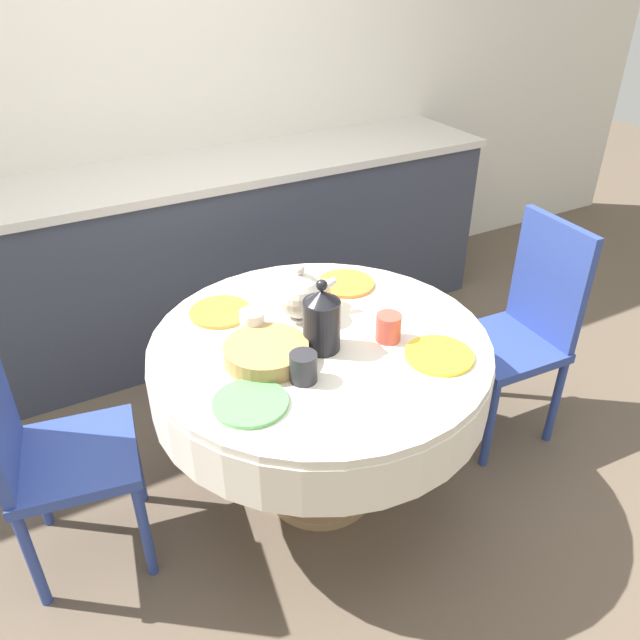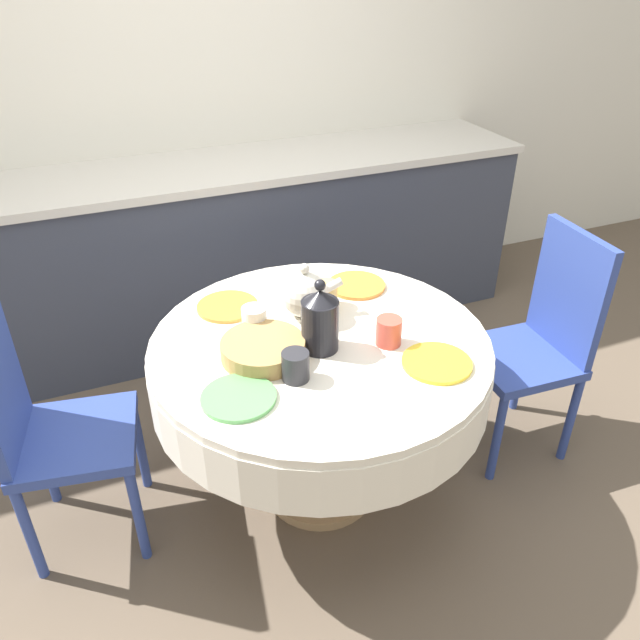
{
  "view_description": "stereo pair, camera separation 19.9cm",
  "coord_description": "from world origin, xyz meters",
  "px_view_note": "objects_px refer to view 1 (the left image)",
  "views": [
    {
      "loc": [
        -0.87,
        -1.57,
        1.92
      ],
      "look_at": [
        0.0,
        0.0,
        0.8
      ],
      "focal_mm": 35.0,
      "sensor_mm": 36.0,
      "label": 1
    },
    {
      "loc": [
        -0.69,
        -1.66,
        1.92
      ],
      "look_at": [
        0.0,
        0.0,
        0.8
      ],
      "focal_mm": 35.0,
      "sensor_mm": 36.0,
      "label": 2
    }
  ],
  "objects_px": {
    "chair_left": "(523,323)",
    "teapot": "(301,295)",
    "coffee_carafe": "(322,320)",
    "chair_right": "(42,443)"
  },
  "relations": [
    {
      "from": "chair_left",
      "to": "chair_right",
      "type": "height_order",
      "value": "same"
    },
    {
      "from": "chair_right",
      "to": "coffee_carafe",
      "type": "height_order",
      "value": "coffee_carafe"
    },
    {
      "from": "chair_left",
      "to": "teapot",
      "type": "relative_size",
      "value": 4.19
    },
    {
      "from": "teapot",
      "to": "chair_left",
      "type": "bearing_deg",
      "value": -12.74
    },
    {
      "from": "chair_left",
      "to": "chair_right",
      "type": "bearing_deg",
      "value": 86.72
    },
    {
      "from": "chair_right",
      "to": "teapot",
      "type": "xyz_separation_m",
      "value": [
        0.94,
        -0.0,
        0.29
      ]
    },
    {
      "from": "coffee_carafe",
      "to": "teapot",
      "type": "bearing_deg",
      "value": 82.33
    },
    {
      "from": "chair_right",
      "to": "coffee_carafe",
      "type": "xyz_separation_m",
      "value": [
        0.91,
        -0.21,
        0.3
      ]
    },
    {
      "from": "chair_left",
      "to": "chair_right",
      "type": "distance_m",
      "value": 1.88
    },
    {
      "from": "chair_right",
      "to": "teapot",
      "type": "relative_size",
      "value": 4.19
    }
  ]
}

